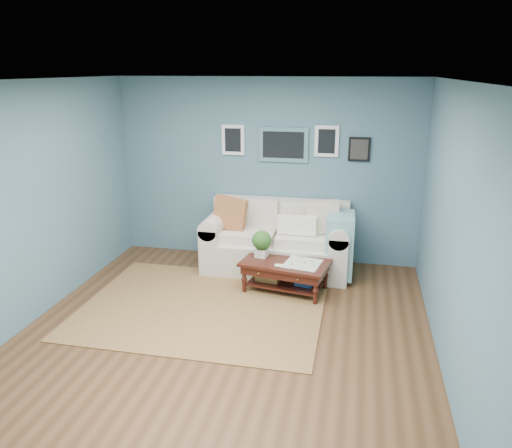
# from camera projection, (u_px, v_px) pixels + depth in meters

# --- Properties ---
(room_shell) EXTENTS (5.00, 5.02, 2.70)m
(room_shell) POSITION_uv_depth(u_px,v_px,m) (223.00, 216.00, 5.12)
(room_shell) COLOR brown
(room_shell) RESTS_ON ground
(area_rug) EXTENTS (2.91, 2.33, 0.01)m
(area_rug) POSITION_uv_depth(u_px,v_px,m) (203.00, 306.00, 6.14)
(area_rug) COLOR brown
(area_rug) RESTS_ON ground
(loveseat) EXTENTS (2.11, 0.96, 1.09)m
(loveseat) POSITION_uv_depth(u_px,v_px,m) (283.00, 240.00, 7.17)
(loveseat) COLOR beige
(loveseat) RESTS_ON ground
(coffee_table) EXTENTS (1.20, 0.82, 0.77)m
(coffee_table) POSITION_uv_depth(u_px,v_px,m) (281.00, 266.00, 6.51)
(coffee_table) COLOR black
(coffee_table) RESTS_ON ground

